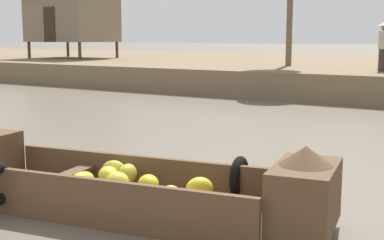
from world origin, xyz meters
TOP-DOWN VIEW (x-y plane):
  - ground_plane at (0.00, 10.00)m, footprint 300.00×300.00m
  - banana_boat at (1.00, 4.60)m, footprint 5.07×2.33m
  - stilt_house_left at (-16.14, 21.36)m, footprint 4.85×3.82m
  - vendor_person at (0.91, 18.54)m, footprint 0.44×0.44m

SIDE VIEW (x-z plane):
  - ground_plane at x=0.00m, z-range 0.00..0.00m
  - banana_boat at x=1.00m, z-range -0.14..0.84m
  - vendor_person at x=0.91m, z-range 1.02..2.68m
  - stilt_house_left at x=-16.14m, z-range 1.06..5.40m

